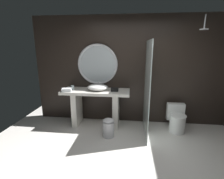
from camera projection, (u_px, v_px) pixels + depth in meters
The scene contains 12 objects.
ground_plane at pixel (128, 172), 2.56m from camera, with size 5.76×5.76×0.00m, color silver.
back_wall_panel at pixel (131, 71), 4.07m from camera, with size 4.80×0.10×2.60m, color black.
vanity_counter at pixel (96, 103), 3.99m from camera, with size 1.59×0.59×0.88m.
vessel_sink at pixel (98, 87), 3.89m from camera, with size 0.49×0.40×0.18m.
tumbler_cup at pixel (72, 87), 3.95m from camera, with size 0.08×0.08×0.11m, color silver.
tissue_box at pixel (115, 90), 3.81m from camera, with size 0.17×0.11×0.08m, color black.
round_wall_mirror at pixel (98, 65), 4.03m from camera, with size 0.99×0.05×0.99m.
shower_glass_panel at pixel (147, 89), 3.52m from camera, with size 0.02×1.12×2.01m, color silver.
rain_shower_head at pixel (204, 28), 3.34m from camera, with size 0.17×0.17×0.29m.
toilet at pixel (177, 119), 3.78m from camera, with size 0.39×0.51×0.60m.
waste_bin at pixel (108, 128), 3.53m from camera, with size 0.24×0.24×0.41m.
folded_hand_towel at pixel (67, 90), 3.78m from camera, with size 0.21×0.15×0.07m, color white.
Camera 1 is at (-0.01, -2.18, 1.87)m, focal length 26.58 mm.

